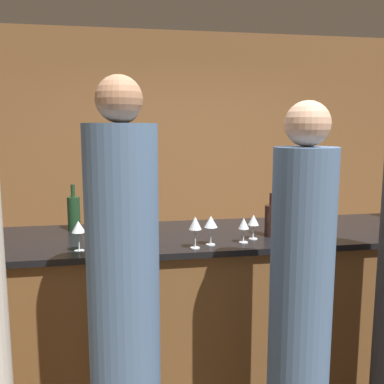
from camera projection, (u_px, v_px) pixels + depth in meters
The scene contains 12 objects.
back_wall at pixel (182, 158), 4.90m from camera, with size 8.00×0.06×2.80m.
bar_counter at pixel (235, 313), 2.79m from camera, with size 3.39×0.80×1.09m.
bartender at pixel (127, 228), 3.46m from camera, with size 0.37×0.37×2.01m.
guest_0 at pixel (124, 319), 1.86m from camera, with size 0.31×0.31×1.96m.
guest_4 at pixel (300, 314), 1.99m from camera, with size 0.29×0.29×1.86m.
wine_bottle_0 at pixel (271, 220), 2.60m from camera, with size 0.08×0.08×0.27m.
wine_bottle_1 at pixel (74, 213), 2.75m from camera, with size 0.08×0.08×0.30m.
wine_glass_0 at pixel (195, 224), 2.33m from camera, with size 0.07×0.07×0.18m.
wine_glass_1 at pixel (253, 221), 2.52m from camera, with size 0.07×0.07×0.15m.
wine_glass_2 at pixel (244, 224), 2.45m from camera, with size 0.06×0.06×0.15m.
wine_glass_3 at pixel (211, 222), 2.39m from camera, with size 0.08×0.08×0.17m.
wine_glass_4 at pixel (78, 228), 2.27m from camera, with size 0.07×0.07×0.17m.
Camera 1 is at (-0.73, -2.56, 1.74)m, focal length 40.00 mm.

